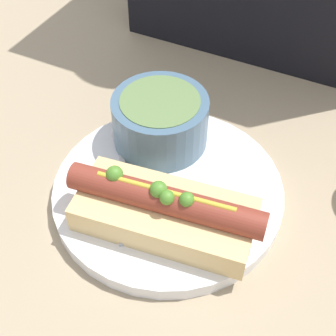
% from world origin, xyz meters
% --- Properties ---
extents(ground_plane, '(4.00, 4.00, 0.00)m').
position_xyz_m(ground_plane, '(0.00, 0.00, 0.00)').
color(ground_plane, tan).
extents(dinner_plate, '(0.24, 0.24, 0.02)m').
position_xyz_m(dinner_plate, '(0.00, 0.00, 0.01)').
color(dinner_plate, white).
rests_on(dinner_plate, ground_plane).
extents(hot_dog, '(0.19, 0.10, 0.06)m').
position_xyz_m(hot_dog, '(0.02, -0.04, 0.04)').
color(hot_dog, '#E5C17F').
rests_on(hot_dog, dinner_plate).
extents(soup_bowl, '(0.11, 0.11, 0.06)m').
position_xyz_m(soup_bowl, '(-0.04, 0.06, 0.05)').
color(soup_bowl, slate).
rests_on(soup_bowl, dinner_plate).
extents(spoon, '(0.09, 0.15, 0.01)m').
position_xyz_m(spoon, '(-0.07, 0.02, 0.02)').
color(spoon, '#B7B7BC').
rests_on(spoon, dinner_plate).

